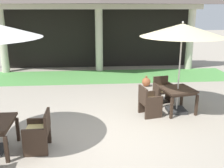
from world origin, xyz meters
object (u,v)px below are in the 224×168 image
Objects in this scene: patio_umbrella_near_foreground at (182,31)px; patio_chair_mid_left_east at (39,132)px; patio_chair_near_foreground_north at (163,91)px; terracotta_urn at (146,82)px; patio_table_near_foreground at (178,92)px; patio_chair_near_foreground_west at (149,102)px.

patio_umbrella_near_foreground is 4.66m from patio_chair_mid_left_east.
terracotta_urn is at bearing -96.19° from patio_chair_near_foreground_north.
terracotta_urn is (-0.36, 2.72, -0.46)m from patio_table_near_foreground.
patio_chair_mid_left_east reaches higher than terracotta_urn.
patio_chair_near_foreground_west is 1.00× the size of patio_chair_mid_left_east.
patio_umbrella_near_foreground is 3.22× the size of patio_chair_near_foreground_north.
patio_chair_near_foreground_north is (-0.19, 0.90, -2.03)m from patio_umbrella_near_foreground.
patio_chair_near_foreground_west reaches higher than terracotta_urn.
patio_chair_near_foreground_north is (-0.19, 0.90, -0.24)m from patio_table_near_foreground.
patio_table_near_foreground is 2.79m from terracotta_urn.
patio_chair_near_foreground_west is at bearing -168.29° from patio_umbrella_near_foreground.
patio_umbrella_near_foreground is 3.55m from terracotta_urn.
patio_chair_near_foreground_west is 3.32m from patio_chair_mid_left_east.
terracotta_urn is (-0.18, 1.82, -0.21)m from patio_chair_near_foreground_north.
patio_umbrella_near_foreground reaches higher than terracotta_urn.
patio_chair_near_foreground_west is at bearing -100.54° from terracotta_urn.
patio_table_near_foreground is 2.39× the size of terracotta_urn.
patio_chair_mid_left_east is (-3.75, -1.89, -0.22)m from patio_table_near_foreground.
patio_chair_near_foreground_north is at bearing 101.71° from patio_table_near_foreground.
terracotta_urn is (-0.36, 2.72, -2.24)m from patio_umbrella_near_foreground.
patio_chair_near_foreground_west is 2.02× the size of terracotta_urn.
patio_chair_mid_left_east is 2.03× the size of terracotta_urn.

